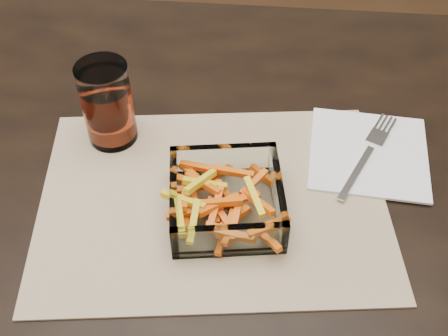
{
  "coord_description": "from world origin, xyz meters",
  "views": [
    {
      "loc": [
        0.08,
        -0.49,
        1.32
      ],
      "look_at": [
        0.03,
        0.0,
        0.78
      ],
      "focal_mm": 45.0,
      "sensor_mm": 36.0,
      "label": 1
    }
  ],
  "objects": [
    {
      "name": "fork",
      "position": [
        0.23,
        0.07,
        0.76
      ],
      "size": [
        0.1,
        0.17,
        0.0
      ],
      "rotation": [
        0.0,
        0.0,
        -0.45
      ],
      "color": "silver",
      "rests_on": "napkin"
    },
    {
      "name": "dining_table",
      "position": [
        0.0,
        0.0,
        0.66
      ],
      "size": [
        1.6,
        0.9,
        0.75
      ],
      "color": "black",
      "rests_on": "ground"
    },
    {
      "name": "napkin",
      "position": [
        0.23,
        0.08,
        0.76
      ],
      "size": [
        0.17,
        0.17,
        0.0
      ],
      "primitive_type": "cube",
      "rotation": [
        0.0,
        0.0,
        -0.07
      ],
      "color": "white",
      "rests_on": "placemat"
    },
    {
      "name": "glass_bowl",
      "position": [
        0.04,
        -0.04,
        0.78
      ],
      "size": [
        0.16,
        0.16,
        0.05
      ],
      "rotation": [
        0.0,
        0.0,
        0.15
      ],
      "color": "white",
      "rests_on": "placemat"
    },
    {
      "name": "placemat",
      "position": [
        0.02,
        -0.02,
        0.75
      ],
      "size": [
        0.49,
        0.39,
        0.0
      ],
      "primitive_type": "cube",
      "rotation": [
        0.0,
        0.0,
        0.13
      ],
      "color": "tan",
      "rests_on": "dining_table"
    },
    {
      "name": "tumbler",
      "position": [
        -0.13,
        0.08,
        0.81
      ],
      "size": [
        0.07,
        0.07,
        0.12
      ],
      "color": "white",
      "rests_on": "placemat"
    }
  ]
}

